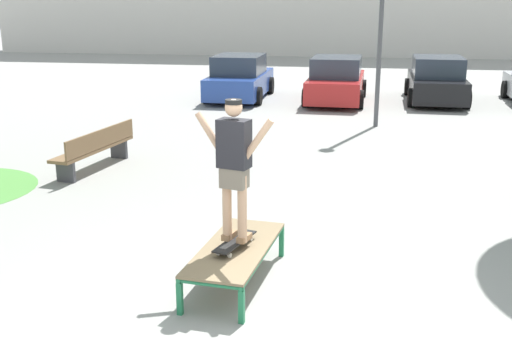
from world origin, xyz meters
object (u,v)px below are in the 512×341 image
(car_blue, at_px, (240,79))
(car_red, at_px, (336,81))
(skate_box, at_px, (236,251))
(car_black, at_px, (436,81))
(skateboard, at_px, (235,242))
(park_bench, at_px, (96,148))
(skater, at_px, (234,161))

(car_blue, relative_size, car_red, 0.99)
(skate_box, xyz_separation_m, car_black, (3.95, 14.57, 0.28))
(skateboard, distance_m, car_blue, 14.43)
(skateboard, height_order, car_red, car_red)
(skate_box, distance_m, park_bench, 5.96)
(skateboard, distance_m, skater, 0.99)
(car_blue, bearing_deg, car_red, -3.08)
(skateboard, relative_size, park_bench, 0.34)
(car_red, xyz_separation_m, park_bench, (-4.42, -9.37, -0.24))
(skate_box, height_order, skateboard, skateboard)
(skate_box, height_order, car_blue, car_blue)
(skateboard, distance_m, car_red, 14.02)
(skate_box, relative_size, car_red, 0.46)
(skater, height_order, car_red, skater)
(car_black, bearing_deg, skateboard, -105.15)
(skater, bearing_deg, park_bench, 129.06)
(car_blue, bearing_deg, skater, -79.45)
(skater, height_order, park_bench, skater)
(car_red, bearing_deg, skater, -92.68)
(skateboard, relative_size, car_blue, 0.20)
(skater, relative_size, car_red, 0.40)
(car_red, bearing_deg, car_blue, 176.92)
(skater, relative_size, park_bench, 0.69)
(car_blue, bearing_deg, skateboard, -79.45)
(skate_box, xyz_separation_m, car_red, (0.65, 13.98, 0.28))
(car_black, relative_size, park_bench, 1.74)
(skate_box, relative_size, skateboard, 2.39)
(skater, distance_m, park_bench, 6.07)
(car_blue, height_order, car_black, same)
(skate_box, xyz_separation_m, car_blue, (-2.64, 14.16, 0.28))
(skater, height_order, car_blue, skater)
(skateboard, relative_size, car_red, 0.19)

